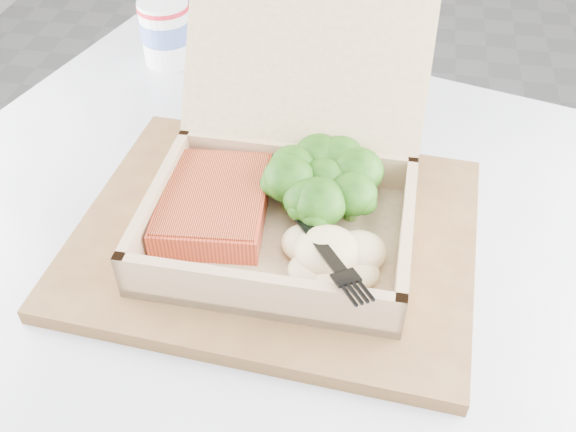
% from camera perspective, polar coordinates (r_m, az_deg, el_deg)
% --- Properties ---
extents(floor, '(4.00, 4.00, 0.00)m').
position_cam_1_polar(floor, '(1.53, 23.29, -10.77)').
color(floor, gray).
rests_on(floor, ground).
extents(cafe_table, '(0.89, 0.89, 0.70)m').
position_cam_1_polar(cafe_table, '(0.79, -3.96, -10.29)').
color(cafe_table, black).
rests_on(cafe_table, floor).
extents(serving_tray, '(0.39, 0.32, 0.02)m').
position_cam_1_polar(serving_tray, '(0.63, -1.07, -1.63)').
color(serving_tray, brown).
rests_on(serving_tray, cafe_table).
extents(takeout_container, '(0.25, 0.29, 0.20)m').
position_cam_1_polar(takeout_container, '(0.61, 0.05, 4.46)').
color(takeout_container, tan).
rests_on(takeout_container, serving_tray).
extents(salmon_fillet, '(0.11, 0.14, 0.03)m').
position_cam_1_polar(salmon_fillet, '(0.62, -6.59, 1.15)').
color(salmon_fillet, '#D04528').
rests_on(salmon_fillet, takeout_container).
extents(broccoli_pile, '(0.12, 0.12, 0.04)m').
position_cam_1_polar(broccoli_pile, '(0.62, 3.19, 2.71)').
color(broccoli_pile, '#347319').
rests_on(broccoli_pile, takeout_container).
extents(mashed_potatoes, '(0.09, 0.08, 0.03)m').
position_cam_1_polar(mashed_potatoes, '(0.56, 3.52, -3.11)').
color(mashed_potatoes, beige).
rests_on(mashed_potatoes, takeout_container).
extents(plastic_fork, '(0.09, 0.13, 0.02)m').
position_cam_1_polar(plastic_fork, '(0.57, 1.76, -0.80)').
color(plastic_fork, black).
rests_on(plastic_fork, mashed_potatoes).
extents(paper_cup, '(0.07, 0.07, 0.09)m').
position_cam_1_polar(paper_cup, '(0.91, -10.80, 15.94)').
color(paper_cup, silver).
rests_on(paper_cup, cafe_table).
extents(receipt, '(0.15, 0.18, 0.00)m').
position_cam_1_polar(receipt, '(0.78, 3.57, 7.89)').
color(receipt, white).
rests_on(receipt, cafe_table).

